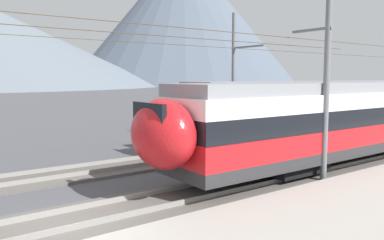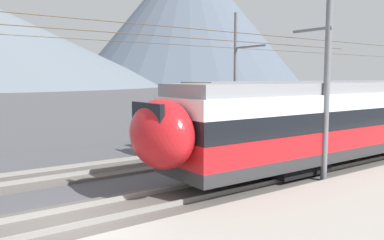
# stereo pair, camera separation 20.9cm
# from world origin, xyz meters

# --- Properties ---
(ground_plane) EXTENTS (400.00, 400.00, 0.00)m
(ground_plane) POSITION_xyz_m (0.00, 0.00, 0.00)
(ground_plane) COLOR #4C4C51
(track_near) EXTENTS (120.00, 3.00, 0.28)m
(track_near) POSITION_xyz_m (0.00, 0.83, 0.07)
(track_near) COLOR #5B5651
(track_near) RESTS_ON ground
(track_far) EXTENTS (120.00, 3.00, 0.28)m
(track_far) POSITION_xyz_m (0.00, 6.31, 0.07)
(track_far) COLOR #5B5651
(track_far) RESTS_ON ground
(train_far_track) EXTENTS (33.42, 2.85, 4.27)m
(train_far_track) POSITION_xyz_m (23.90, 6.31, 2.23)
(train_far_track) COLOR #2D2D30
(train_far_track) RESTS_ON track_far
(catenary_mast_mid) EXTENTS (38.27, 1.79, 8.05)m
(catenary_mast_mid) POSITION_xyz_m (9.72, -0.57, 4.16)
(catenary_mast_mid) COLOR slate
(catenary_mast_mid) RESTS_ON ground
(catenary_mast_far_side) EXTENTS (38.27, 2.70, 8.04)m
(catenary_mast_far_side) POSITION_xyz_m (13.50, 8.54, 4.19)
(catenary_mast_far_side) COLOR slate
(catenary_mast_far_side) RESTS_ON ground
(mountain_right_ridge) EXTENTS (137.85, 137.85, 82.58)m
(mountain_right_ridge) POSITION_xyz_m (136.65, 190.55, 41.29)
(mountain_right_ridge) COLOR #515B6B
(mountain_right_ridge) RESTS_ON ground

